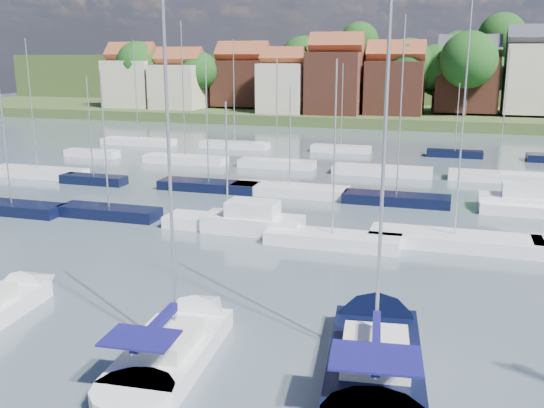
% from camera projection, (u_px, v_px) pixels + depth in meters
% --- Properties ---
extents(ground, '(260.00, 260.00, 0.00)m').
position_uv_depth(ground, '(369.00, 181.00, 59.62)').
color(ground, '#495C64').
rests_on(ground, ground).
extents(sailboat_left, '(3.20, 9.70, 13.08)m').
position_uv_depth(sailboat_left, '(5.00, 303.00, 29.54)').
color(sailboat_left, white).
rests_on(sailboat_left, ground).
extents(sailboat_centre, '(3.78, 11.55, 15.46)m').
position_uv_depth(sailboat_centre, '(184.00, 338.00, 25.92)').
color(sailboat_centre, white).
rests_on(sailboat_centre, ground).
extents(sailboat_navy, '(5.18, 13.87, 18.65)m').
position_uv_depth(sailboat_navy, '(375.00, 342.00, 25.59)').
color(sailboat_navy, black).
rests_on(sailboat_navy, ground).
extents(buoy_c, '(0.43, 0.43, 0.43)m').
position_uv_depth(buoy_c, '(116.00, 385.00, 22.87)').
color(buoy_c, beige).
rests_on(buoy_c, ground).
extents(buoy_e, '(0.50, 0.50, 0.50)m').
position_uv_depth(buoy_e, '(394.00, 335.00, 26.91)').
color(buoy_e, '#D85914').
rests_on(buoy_e, ground).
extents(buoy_g, '(0.52, 0.52, 0.52)m').
position_uv_depth(buoy_g, '(139.00, 379.00, 23.34)').
color(buoy_g, beige).
rests_on(buoy_g, ground).
extents(marina_field, '(79.62, 41.41, 15.93)m').
position_uv_depth(marina_field, '(383.00, 188.00, 54.47)').
color(marina_field, white).
rests_on(marina_field, ground).
extents(far_shore_town, '(212.46, 90.00, 22.27)m').
position_uv_depth(far_shore_town, '(435.00, 87.00, 143.92)').
color(far_shore_town, '#42542A').
rests_on(far_shore_town, ground).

